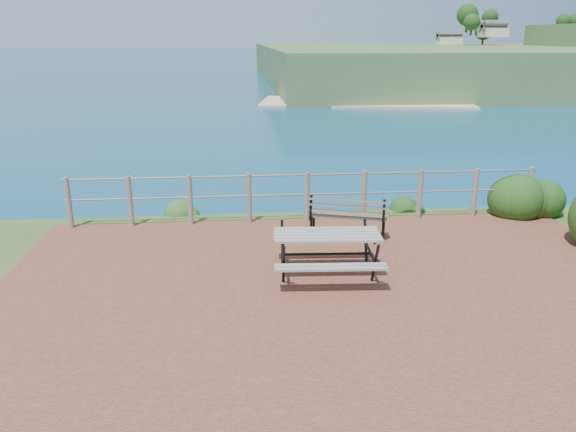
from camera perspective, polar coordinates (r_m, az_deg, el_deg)
name	(u,v)px	position (r m, az deg, el deg)	size (l,w,h in m)	color
ground	(335,294)	(8.23, 4.80, -7.91)	(10.00, 7.00, 0.12)	brown
ocean	(238,47)	(207.33, -5.05, 16.74)	(1200.00, 1200.00, 0.00)	#14747C
safety_railing	(307,194)	(11.14, 1.94, 2.23)	(9.40, 0.10, 1.00)	#6B5B4C
picnic_table	(327,250)	(8.64, 3.95, -3.44)	(1.65, 1.40, 0.68)	gray
park_bench	(348,210)	(10.32, 6.12, 0.62)	(1.46, 0.76, 0.80)	brown
shrub_right_edge	(528,217)	(12.62, 23.18, -0.07)	(1.17, 1.17, 1.66)	#1E3F13
shrub_lip_west	(182,213)	(12.03, -10.71, 0.26)	(0.67, 0.67, 0.38)	#265720
shrub_lip_east	(411,208)	(12.45, 12.37, 0.76)	(0.68, 0.68, 0.39)	#1E3F13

